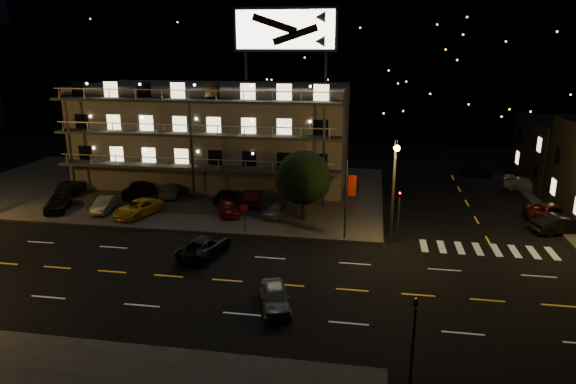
% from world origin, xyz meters
% --- Properties ---
extents(ground, '(140.00, 140.00, 0.00)m').
position_xyz_m(ground, '(0.00, 0.00, 0.00)').
color(ground, black).
rests_on(ground, ground).
extents(curb_nw, '(44.00, 24.00, 0.15)m').
position_xyz_m(curb_nw, '(-14.00, 20.00, 0.07)').
color(curb_nw, '#353533').
rests_on(curb_nw, ground).
extents(motel, '(28.00, 13.80, 18.10)m').
position_xyz_m(motel, '(-9.94, 23.88, 5.34)').
color(motel, gray).
rests_on(motel, ground).
extents(hill_backdrop, '(120.00, 25.00, 24.00)m').
position_xyz_m(hill_backdrop, '(-5.94, 68.78, 11.55)').
color(hill_backdrop, black).
rests_on(hill_backdrop, ground).
extents(streetlight_nc, '(0.44, 1.92, 8.00)m').
position_xyz_m(streetlight_nc, '(8.50, 7.94, 4.96)').
color(streetlight_nc, '#2D2D30').
rests_on(streetlight_nc, ground).
extents(signal_nw, '(0.20, 0.27, 4.60)m').
position_xyz_m(signal_nw, '(9.00, 8.50, 2.57)').
color(signal_nw, '#2D2D30').
rests_on(signal_nw, ground).
extents(signal_sw, '(0.20, 0.27, 4.60)m').
position_xyz_m(signal_sw, '(9.00, -8.50, 2.57)').
color(signal_sw, '#2D2D30').
rests_on(signal_sw, ground).
extents(banner_north, '(0.83, 0.16, 6.40)m').
position_xyz_m(banner_north, '(5.09, 8.40, 3.43)').
color(banner_north, '#2D2D30').
rests_on(banner_north, ground).
extents(stop_sign, '(0.91, 0.11, 2.61)m').
position_xyz_m(stop_sign, '(-3.00, 8.57, 1.71)').
color(stop_sign, '#2D2D30').
rests_on(stop_sign, ground).
extents(tree, '(4.77, 4.60, 6.01)m').
position_xyz_m(tree, '(1.18, 12.35, 3.72)').
color(tree, black).
rests_on(tree, curb_nw).
extents(lot_car_0, '(3.06, 4.63, 1.47)m').
position_xyz_m(lot_car_0, '(-21.01, 11.04, 0.88)').
color(lot_car_0, black).
rests_on(lot_car_0, curb_nw).
extents(lot_car_1, '(1.84, 4.03, 1.28)m').
position_xyz_m(lot_car_1, '(-16.72, 11.55, 0.79)').
color(lot_car_1, gray).
rests_on(lot_car_1, curb_nw).
extents(lot_car_2, '(3.62, 5.30, 1.35)m').
position_xyz_m(lot_car_2, '(-13.23, 10.99, 0.82)').
color(lot_car_2, gold).
rests_on(lot_car_2, curb_nw).
extents(lot_car_3, '(3.07, 4.69, 1.26)m').
position_xyz_m(lot_car_3, '(-5.51, 12.79, 0.78)').
color(lot_car_3, '#59130C').
rests_on(lot_car_3, curb_nw).
extents(lot_car_4, '(2.87, 3.92, 1.24)m').
position_xyz_m(lot_car_4, '(-1.00, 12.74, 0.77)').
color(lot_car_4, gray).
rests_on(lot_car_4, curb_nw).
extents(lot_car_5, '(1.91, 4.31, 1.38)m').
position_xyz_m(lot_car_5, '(-22.79, 16.12, 0.84)').
color(lot_car_5, black).
rests_on(lot_car_5, curb_nw).
extents(lot_car_6, '(3.25, 5.61, 1.47)m').
position_xyz_m(lot_car_6, '(-15.79, 16.89, 0.88)').
color(lot_car_6, black).
rests_on(lot_car_6, curb_nw).
extents(lot_car_7, '(2.30, 4.60, 1.28)m').
position_xyz_m(lot_car_7, '(-12.63, 17.14, 0.79)').
color(lot_car_7, gray).
rests_on(lot_car_7, curb_nw).
extents(lot_car_8, '(1.53, 3.62, 1.22)m').
position_xyz_m(lot_car_8, '(-6.87, 16.23, 0.76)').
color(lot_car_8, black).
rests_on(lot_car_8, curb_nw).
extents(lot_car_9, '(2.11, 4.41, 1.39)m').
position_xyz_m(lot_car_9, '(-4.09, 15.90, 0.85)').
color(lot_car_9, '#59130C').
rests_on(lot_car_9, curb_nw).
extents(side_car_0, '(4.83, 3.05, 1.50)m').
position_xyz_m(side_car_0, '(21.96, 12.83, 0.75)').
color(side_car_0, black).
rests_on(side_car_0, ground).
extents(side_car_1, '(5.25, 2.62, 1.43)m').
position_xyz_m(side_car_1, '(22.67, 16.04, 0.71)').
color(side_car_1, '#59130C').
rests_on(side_car_1, ground).
extents(side_car_2, '(5.06, 3.39, 1.36)m').
position_xyz_m(side_car_2, '(22.77, 25.37, 0.68)').
color(side_car_2, gray).
rests_on(side_car_2, ground).
extents(side_car_3, '(3.91, 2.29, 1.25)m').
position_xyz_m(side_car_3, '(18.79, 31.22, 0.62)').
color(side_car_3, black).
rests_on(side_car_3, ground).
extents(road_car_east, '(2.70, 4.27, 1.36)m').
position_xyz_m(road_car_east, '(1.70, -2.97, 0.68)').
color(road_car_east, gray).
rests_on(road_car_east, ground).
extents(road_car_west, '(3.22, 5.26, 1.36)m').
position_xyz_m(road_car_west, '(-4.75, 3.80, 0.68)').
color(road_car_west, black).
rests_on(road_car_west, ground).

